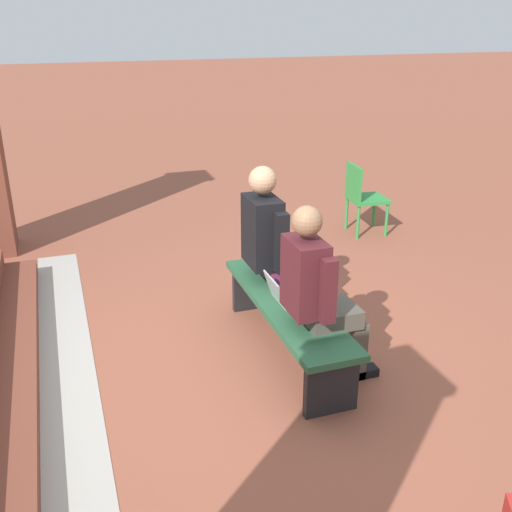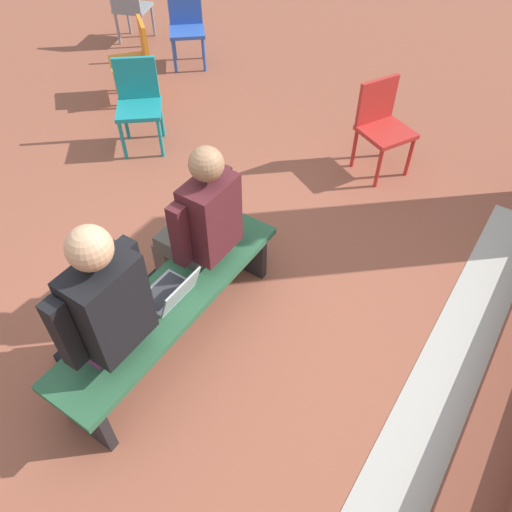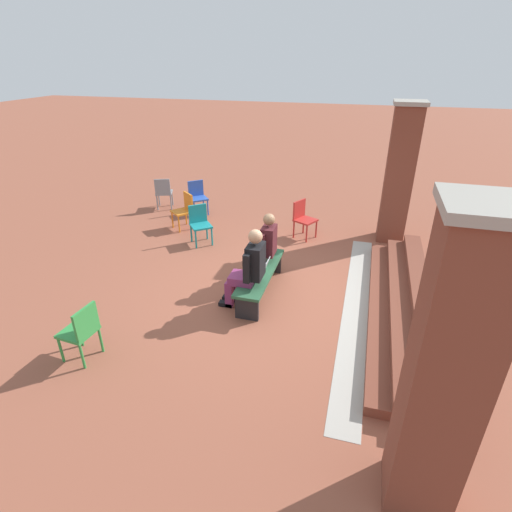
{
  "view_description": "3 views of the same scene",
  "coord_description": "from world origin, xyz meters",
  "px_view_note": "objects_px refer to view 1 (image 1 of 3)",
  "views": [
    {
      "loc": [
        -3.63,
        1.34,
        2.49
      ],
      "look_at": [
        0.65,
        -0.12,
        0.63
      ],
      "focal_mm": 42.0,
      "sensor_mm": 36.0,
      "label": 1
    },
    {
      "loc": [
        1.5,
        1.34,
        2.87
      ],
      "look_at": [
        -0.2,
        0.22,
        0.76
      ],
      "focal_mm": 35.0,
      "sensor_mm": 36.0,
      "label": 2
    },
    {
      "loc": [
        5.89,
        1.34,
        3.75
      ],
      "look_at": [
        0.55,
        -0.16,
        0.93
      ],
      "focal_mm": 28.0,
      "sensor_mm": 36.0,
      "label": 3
    }
  ],
  "objects_px": {
    "person_student": "(319,291)",
    "plastic_chair_near_bench_left": "(362,194)",
    "bench": "(287,312)",
    "laptop": "(286,295)",
    "person_adult": "(275,244)"
  },
  "relations": [
    {
      "from": "plastic_chair_near_bench_left",
      "to": "laptop",
      "type": "bearing_deg",
      "value": 140.57
    },
    {
      "from": "person_student",
      "to": "person_adult",
      "type": "distance_m",
      "value": 0.86
    },
    {
      "from": "person_adult",
      "to": "bench",
      "type": "bearing_deg",
      "value": 171.19
    },
    {
      "from": "person_adult",
      "to": "person_student",
      "type": "bearing_deg",
      "value": 179.76
    },
    {
      "from": "laptop",
      "to": "person_student",
      "type": "bearing_deg",
      "value": -169.07
    },
    {
      "from": "person_adult",
      "to": "laptop",
      "type": "bearing_deg",
      "value": 169.7
    },
    {
      "from": "bench",
      "to": "person_adult",
      "type": "distance_m",
      "value": 0.6
    },
    {
      "from": "bench",
      "to": "laptop",
      "type": "relative_size",
      "value": 5.62
    },
    {
      "from": "bench",
      "to": "plastic_chair_near_bench_left",
      "type": "xyz_separation_m",
      "value": [
        2.26,
        -1.85,
        0.13
      ]
    },
    {
      "from": "person_student",
      "to": "laptop",
      "type": "height_order",
      "value": "person_student"
    },
    {
      "from": "person_adult",
      "to": "laptop",
      "type": "height_order",
      "value": "person_adult"
    },
    {
      "from": "person_student",
      "to": "plastic_chair_near_bench_left",
      "type": "xyz_separation_m",
      "value": [
        2.67,
        -1.78,
        -0.23
      ]
    },
    {
      "from": "person_student",
      "to": "laptop",
      "type": "xyz_separation_m",
      "value": [
        0.41,
        0.08,
        -0.21
      ]
    },
    {
      "from": "bench",
      "to": "person_adult",
      "type": "bearing_deg",
      "value": -8.81
    },
    {
      "from": "bench",
      "to": "laptop",
      "type": "xyz_separation_m",
      "value": [
        0.0,
        0.01,
        0.15
      ]
    }
  ]
}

